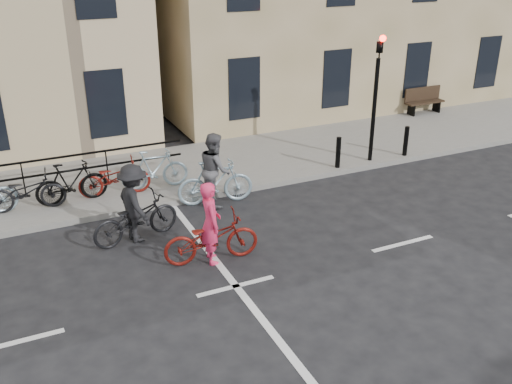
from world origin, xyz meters
name	(u,v)px	position (x,y,z in m)	size (l,w,h in m)	color
ground	(236,286)	(0.00, 0.00, 0.00)	(120.00, 120.00, 0.00)	black
traffic_light	(376,83)	(6.20, 4.34, 2.45)	(0.18, 0.30, 3.90)	black
bollard_east	(338,152)	(5.00, 4.25, 0.60)	(0.14, 0.14, 0.90)	black
bollard_west	(406,141)	(7.40, 4.25, 0.60)	(0.14, 0.14, 0.90)	black
bench	(424,99)	(11.00, 7.73, 0.67)	(1.60, 0.41, 0.97)	black
parked_bikes	(1,194)	(-3.87, 5.04, 0.65)	(9.35, 1.23, 1.05)	black
cyclist_pink	(211,234)	(-0.07, 1.12, 0.61)	(2.05, 0.93, 1.76)	maroon
cyclist_grey	(215,176)	(1.05, 3.74, 0.75)	(1.98, 1.00, 1.86)	#92AFBF
cyclist_dark	(135,211)	(-1.25, 2.68, 0.70)	(2.10, 1.26, 1.78)	black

